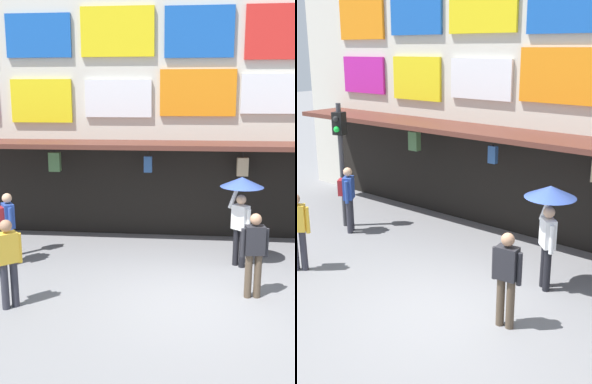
# 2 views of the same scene
# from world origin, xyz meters

# --- Properties ---
(ground_plane) EXTENTS (80.00, 80.00, 0.00)m
(ground_plane) POSITION_xyz_m (0.00, 0.00, 0.00)
(ground_plane) COLOR slate
(shopfront) EXTENTS (18.00, 2.60, 8.00)m
(shopfront) POSITION_xyz_m (0.00, 4.57, 3.96)
(shopfront) COLOR beige
(shopfront) RESTS_ON ground
(pedestrian_in_purple) EXTENTS (0.47, 0.48, 1.68)m
(pedestrian_in_purple) POSITION_xyz_m (-4.30, 1.41, 0.98)
(pedestrian_in_purple) COLOR #2D2D38
(pedestrian_in_purple) RESTS_ON ground
(pedestrian_in_white) EXTENTS (0.53, 0.26, 1.68)m
(pedestrian_in_white) POSITION_xyz_m (1.08, 0.16, 0.95)
(pedestrian_in_white) COLOR brown
(pedestrian_in_white) RESTS_ON ground
(pedestrian_with_umbrella) EXTENTS (0.96, 0.96, 2.08)m
(pedestrian_with_umbrella) POSITION_xyz_m (0.98, 1.77, 1.64)
(pedestrian_with_umbrella) COLOR black
(pedestrian_with_umbrella) RESTS_ON ground
(pedestrian_in_black) EXTENTS (0.47, 0.47, 1.68)m
(pedestrian_in_black) POSITION_xyz_m (-3.43, -0.68, 0.98)
(pedestrian_in_black) COLOR #2D2D38
(pedestrian_in_black) RESTS_ON ground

